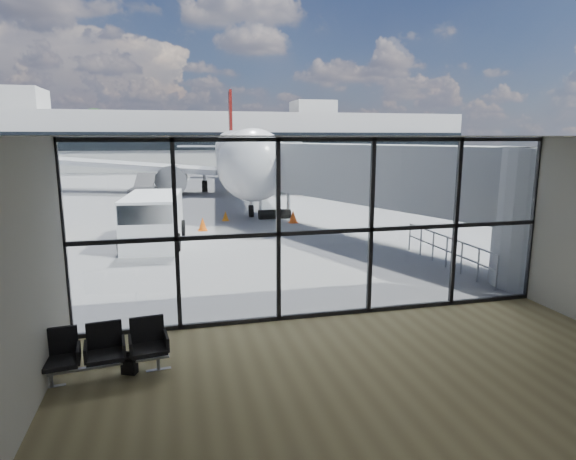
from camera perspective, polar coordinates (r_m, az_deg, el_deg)
name	(u,v)px	position (r m, az deg, el deg)	size (l,w,h in m)	color
ground	(207,181)	(51.43, -9.55, 5.75)	(220.00, 220.00, 0.00)	slate
lounge_shell	(425,262)	(7.51, 15.96, -3.68)	(12.02, 8.01, 4.51)	brown
glass_curtain_wall	(326,230)	(11.90, 4.49, 0.02)	(12.10, 0.12, 4.50)	white
jet_bridge	(386,180)	(20.16, 11.58, 5.77)	(8.00, 16.50, 4.33)	#919596
apron_railing	(447,247)	(17.69, 18.29, -1.95)	(0.06, 5.46, 1.11)	gray
far_terminal	(191,139)	(73.14, -11.42, 10.48)	(80.00, 12.20, 11.00)	#B8B9B4
tree_3	(13,137)	(86.32, -29.78, 9.59)	(4.95, 4.95, 7.12)	#382619
tree_4	(55,133)	(84.90, -25.87, 10.35)	(5.61, 5.61, 8.07)	#382619
tree_5	(96,129)	(83.88, -21.83, 11.09)	(6.27, 6.27, 9.03)	#382619
seating_row	(105,348)	(10.01, -20.86, -12.90)	(2.31, 0.90, 1.03)	gray
backpack	(129,364)	(10.07, -18.31, -14.87)	(0.33, 0.33, 0.42)	black
airliner	(238,155)	(42.03, -5.97, 8.83)	(33.01, 38.32, 9.87)	silver
service_van	(153,219)	(21.11, -15.70, 1.22)	(2.71, 5.03, 2.12)	white
belt_loader	(143,195)	(34.37, -16.79, 4.05)	(1.93, 4.37, 1.96)	black
mobile_stairs	(33,225)	(24.79, -28.00, 0.49)	(1.91, 3.38, 2.32)	gold
traffic_cone_a	(203,224)	(23.91, -10.09, 0.67)	(0.45, 0.45, 0.65)	#F75F0D
traffic_cone_b	(225,216)	(26.58, -7.42, 1.66)	(0.38, 0.38, 0.54)	orange
traffic_cone_c	(293,217)	(25.70, 0.60, 1.58)	(0.48, 0.48, 0.68)	#D5460B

